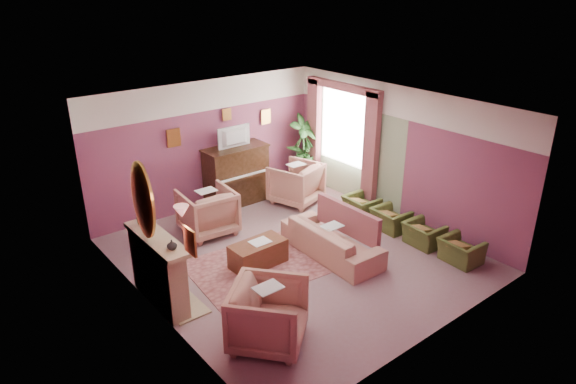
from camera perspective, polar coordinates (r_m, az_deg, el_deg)
floor at (r=9.60m, az=0.78°, el=-7.03°), size 5.50×6.00×0.01m
ceiling at (r=8.55m, az=0.88°, el=9.43°), size 5.50×6.00×0.01m
wall_back at (r=11.32m, az=-8.93°, el=5.20°), size 5.50×0.02×2.80m
wall_front at (r=7.16m, az=16.39°, el=-6.42°), size 5.50×0.02×2.80m
wall_left at (r=7.69m, az=-15.23°, el=-4.18°), size 0.02×6.00×2.80m
wall_right at (r=10.84m, az=12.14°, el=4.16°), size 0.02×6.00×2.80m
picture_rail_band at (r=11.03m, az=-9.25°, el=10.51°), size 5.50×0.01×0.65m
stripe_panel at (r=11.74m, az=7.10°, el=4.29°), size 0.01×3.00×2.15m
fireplace_surround at (r=8.31m, az=-14.20°, el=-8.60°), size 0.30×1.40×1.10m
fireplace_inset at (r=8.42m, az=-13.48°, el=-9.27°), size 0.18×0.72×0.68m
fire_ember at (r=8.53m, az=-13.12°, el=-10.21°), size 0.06×0.54×0.10m
mantel_shelf at (r=8.04m, az=-14.39°, el=-5.07°), size 0.40×1.55×0.07m
hearth at (r=8.66m, az=-12.64°, el=-11.24°), size 0.55×1.50×0.02m
mirror_frame at (r=7.71m, az=-15.82°, el=-0.88°), size 0.04×0.72×1.20m
mirror_glass at (r=7.71m, az=-15.65°, el=-0.84°), size 0.01×0.60×1.06m
sconce_shade at (r=6.78m, az=-11.75°, el=-2.14°), size 0.20×0.20×0.16m
piano at (r=11.55m, az=-5.76°, el=1.79°), size 1.40×0.60×1.30m
piano_keyshelf at (r=11.25m, az=-4.80°, el=1.62°), size 1.30×0.12×0.06m
piano_keys at (r=11.24m, az=-4.80°, el=1.81°), size 1.20×0.08×0.02m
piano_top at (r=11.33m, az=-5.90°, el=4.90°), size 1.45×0.65×0.04m
television at (r=11.20m, az=-5.81°, el=6.25°), size 0.80×0.12×0.48m
print_back_left at (r=10.84m, az=-12.58°, el=5.90°), size 0.30×0.03×0.38m
print_back_right at (r=11.99m, az=-2.50°, el=8.36°), size 0.26×0.03×0.34m
print_back_mid at (r=11.37m, az=-6.82°, el=8.55°), size 0.22×0.03×0.26m
print_left_wall at (r=6.58m, az=-10.83°, el=-5.42°), size 0.03×0.28×0.36m
window_blind at (r=11.70m, az=6.25°, el=7.47°), size 0.03×1.40×1.80m
curtain_left at (r=11.16m, az=9.19°, el=4.39°), size 0.16×0.34×2.60m
curtain_right at (r=12.40m, az=2.90°, el=6.55°), size 0.16×0.34×2.60m
pelmet at (r=11.45m, az=6.14°, el=11.56°), size 0.16×2.20×0.16m
mantel_plant at (r=8.43m, az=-16.05°, el=-2.61°), size 0.16×0.16×0.28m
mantel_vase at (r=7.59m, az=-12.78°, el=-5.74°), size 0.16×0.16×0.16m
area_rug at (r=9.31m, az=-2.93°, el=-8.07°), size 2.67×2.04×0.01m
coffee_table at (r=9.21m, az=-3.34°, el=-6.88°), size 1.01×0.52×0.45m
table_paper at (r=9.12m, az=-3.12°, el=-5.53°), size 0.35×0.28×0.01m
sofa at (r=9.45m, az=4.87°, el=-4.74°), size 0.69×2.08×0.84m
sofa_throw at (r=9.63m, az=6.64°, el=-3.08°), size 0.10×1.57×0.58m
floral_armchair_left at (r=10.31m, az=-8.95°, el=-1.90°), size 0.99×0.99×1.03m
floral_armchair_right at (r=11.57m, az=0.88°, el=1.22°), size 0.99×0.99×1.03m
floral_armchair_front at (r=7.27m, az=-2.17°, el=-13.21°), size 0.99×0.99×1.03m
olive_chair_a at (r=9.76m, az=18.69°, el=-5.83°), size 0.49×0.70×0.60m
olive_chair_b at (r=10.15m, az=14.86°, el=-4.19°), size 0.49×0.70×0.60m
olive_chair_c at (r=10.59m, az=11.35°, el=-2.66°), size 0.49×0.70×0.60m
olive_chair_d at (r=11.07m, az=8.15°, el=-1.25°), size 0.49×0.70×0.60m
side_table at (r=12.52m, az=1.38°, el=2.14°), size 0.52×0.52×0.70m
side_plant_big at (r=12.34m, az=1.40°, el=4.39°), size 0.30×0.30×0.34m
side_plant_small at (r=12.35m, az=2.13°, el=4.26°), size 0.16×0.16×0.28m
palm_pot at (r=12.66m, az=1.72°, el=1.50°), size 0.34×0.34×0.34m
palm_plant at (r=12.36m, az=1.77°, el=5.34°), size 0.76×0.76×1.44m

